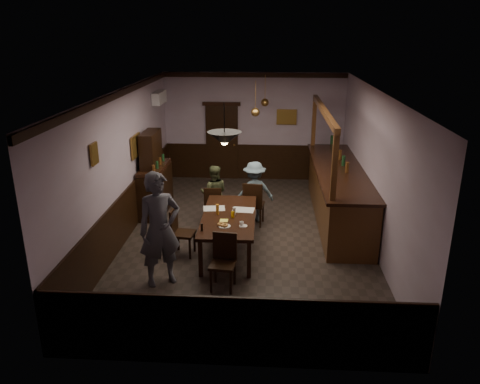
# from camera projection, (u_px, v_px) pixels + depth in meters

# --- Properties ---
(room) EXTENTS (5.01, 8.01, 3.01)m
(room) POSITION_uv_depth(u_px,v_px,m) (247.00, 167.00, 9.30)
(room) COLOR #2D2621
(room) RESTS_ON ground
(dining_table) EXTENTS (1.02, 2.21, 0.75)m
(dining_table) POSITION_uv_depth(u_px,v_px,m) (229.00, 218.00, 8.92)
(dining_table) COLOR black
(dining_table) RESTS_ON ground
(chair_far_left) EXTENTS (0.41, 0.41, 0.88)m
(chair_far_left) POSITION_uv_depth(u_px,v_px,m) (213.00, 204.00, 10.22)
(chair_far_left) COLOR black
(chair_far_left) RESTS_ON ground
(chair_far_right) EXTENTS (0.49, 0.49, 0.99)m
(chair_far_right) POSITION_uv_depth(u_px,v_px,m) (253.00, 202.00, 10.14)
(chair_far_right) COLOR black
(chair_far_right) RESTS_ON ground
(chair_near) EXTENTS (0.45, 0.45, 0.94)m
(chair_near) POSITION_uv_depth(u_px,v_px,m) (224.00, 258.00, 7.73)
(chair_near) COLOR black
(chair_near) RESTS_ON ground
(chair_side) EXTENTS (0.45, 0.45, 0.93)m
(chair_side) POSITION_uv_depth(u_px,v_px,m) (180.00, 230.00, 8.85)
(chair_side) COLOR black
(chair_side) RESTS_ON ground
(person_standing) EXTENTS (0.85, 0.77, 1.96)m
(person_standing) POSITION_uv_depth(u_px,v_px,m) (160.00, 229.00, 7.70)
(person_standing) COLOR #53545F
(person_standing) RESTS_ON ground
(person_seated_left) EXTENTS (0.64, 0.51, 1.28)m
(person_seated_left) POSITION_uv_depth(u_px,v_px,m) (214.00, 193.00, 10.42)
(person_seated_left) COLOR #495130
(person_seated_left) RESTS_ON ground
(person_seated_right) EXTENTS (0.99, 0.73, 1.37)m
(person_seated_right) POSITION_uv_depth(u_px,v_px,m) (254.00, 192.00, 10.36)
(person_seated_right) COLOR slate
(person_seated_right) RESTS_ON ground
(newspaper_left) EXTENTS (0.46, 0.36, 0.01)m
(newspaper_left) POSITION_uv_depth(u_px,v_px,m) (214.00, 208.00, 9.22)
(newspaper_left) COLOR silver
(newspaper_left) RESTS_ON dining_table
(newspaper_right) EXTENTS (0.45, 0.34, 0.01)m
(newspaper_right) POSITION_uv_depth(u_px,v_px,m) (243.00, 210.00, 9.14)
(newspaper_right) COLOR silver
(newspaper_right) RESTS_ON dining_table
(napkin) EXTENTS (0.15, 0.15, 0.00)m
(napkin) POSITION_uv_depth(u_px,v_px,m) (224.00, 220.00, 8.65)
(napkin) COLOR #FFFD5D
(napkin) RESTS_ON dining_table
(saucer) EXTENTS (0.15, 0.15, 0.01)m
(saucer) POSITION_uv_depth(u_px,v_px,m) (243.00, 226.00, 8.40)
(saucer) COLOR white
(saucer) RESTS_ON dining_table
(coffee_cup) EXTENTS (0.08, 0.08, 0.07)m
(coffee_cup) POSITION_uv_depth(u_px,v_px,m) (242.00, 224.00, 8.39)
(coffee_cup) COLOR white
(coffee_cup) RESTS_ON saucer
(pastry_plate) EXTENTS (0.22, 0.22, 0.01)m
(pastry_plate) POSITION_uv_depth(u_px,v_px,m) (224.00, 226.00, 8.38)
(pastry_plate) COLOR white
(pastry_plate) RESTS_ON dining_table
(pastry_ring_a) EXTENTS (0.13, 0.13, 0.04)m
(pastry_ring_a) POSITION_uv_depth(u_px,v_px,m) (221.00, 224.00, 8.40)
(pastry_ring_a) COLOR #C68C47
(pastry_ring_a) RESTS_ON pastry_plate
(pastry_ring_b) EXTENTS (0.13, 0.13, 0.04)m
(pastry_ring_b) POSITION_uv_depth(u_px,v_px,m) (225.00, 225.00, 8.35)
(pastry_ring_b) COLOR #C68C47
(pastry_ring_b) RESTS_ON pastry_plate
(soda_can) EXTENTS (0.07, 0.07, 0.12)m
(soda_can) POSITION_uv_depth(u_px,v_px,m) (233.00, 214.00, 8.77)
(soda_can) COLOR yellow
(soda_can) RESTS_ON dining_table
(beer_glass) EXTENTS (0.06, 0.06, 0.20)m
(beer_glass) POSITION_uv_depth(u_px,v_px,m) (217.00, 209.00, 8.90)
(beer_glass) COLOR #BF721E
(beer_glass) RESTS_ON dining_table
(water_glass) EXTENTS (0.06, 0.06, 0.15)m
(water_glass) POSITION_uv_depth(u_px,v_px,m) (234.00, 211.00, 8.88)
(water_glass) COLOR silver
(water_glass) RESTS_ON dining_table
(pepper_mill) EXTENTS (0.04, 0.04, 0.14)m
(pepper_mill) POSITION_uv_depth(u_px,v_px,m) (202.00, 227.00, 8.19)
(pepper_mill) COLOR black
(pepper_mill) RESTS_ON dining_table
(sideboard) EXTENTS (0.52, 1.45, 1.92)m
(sideboard) POSITION_uv_depth(u_px,v_px,m) (154.00, 181.00, 10.85)
(sideboard) COLOR black
(sideboard) RESTS_ON ground
(bar_counter) EXTENTS (1.04, 4.49, 2.51)m
(bar_counter) POSITION_uv_depth(u_px,v_px,m) (338.00, 192.00, 10.48)
(bar_counter) COLOR #4A2813
(bar_counter) RESTS_ON ground
(door_back) EXTENTS (0.90, 0.06, 2.10)m
(door_back) POSITION_uv_depth(u_px,v_px,m) (222.00, 143.00, 13.22)
(door_back) COLOR black
(door_back) RESTS_ON ground
(ac_unit) EXTENTS (0.20, 0.85, 0.30)m
(ac_unit) POSITION_uv_depth(u_px,v_px,m) (159.00, 98.00, 11.86)
(ac_unit) COLOR white
(ac_unit) RESTS_ON ground
(picture_left_small) EXTENTS (0.04, 0.28, 0.36)m
(picture_left_small) POSITION_uv_depth(u_px,v_px,m) (94.00, 154.00, 7.72)
(picture_left_small) COLOR olive
(picture_left_small) RESTS_ON ground
(picture_left_large) EXTENTS (0.04, 0.62, 0.48)m
(picture_left_large) POSITION_uv_depth(u_px,v_px,m) (136.00, 146.00, 10.13)
(picture_left_large) COLOR olive
(picture_left_large) RESTS_ON ground
(picture_back) EXTENTS (0.55, 0.04, 0.42)m
(picture_back) POSITION_uv_depth(u_px,v_px,m) (287.00, 117.00, 12.88)
(picture_back) COLOR olive
(picture_back) RESTS_ON ground
(pendant_iron) EXTENTS (0.56, 0.56, 0.69)m
(pendant_iron) POSITION_uv_depth(u_px,v_px,m) (224.00, 139.00, 7.59)
(pendant_iron) COLOR black
(pendant_iron) RESTS_ON ground
(pendant_brass_mid) EXTENTS (0.20, 0.20, 0.81)m
(pendant_brass_mid) POSITION_uv_depth(u_px,v_px,m) (255.00, 112.00, 10.68)
(pendant_brass_mid) COLOR #BF8C3F
(pendant_brass_mid) RESTS_ON ground
(pendant_brass_far) EXTENTS (0.20, 0.20, 0.81)m
(pendant_brass_far) POSITION_uv_depth(u_px,v_px,m) (265.00, 103.00, 12.06)
(pendant_brass_far) COLOR #BF8C3F
(pendant_brass_far) RESTS_ON ground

